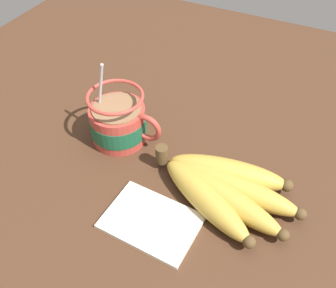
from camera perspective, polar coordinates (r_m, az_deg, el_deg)
table at (r=62.31cm, az=-0.57°, el=-3.90°), size 115.16×115.16×3.08cm
coffee_mug at (r=63.43cm, az=-7.53°, el=3.33°), size 12.91×9.54×14.47cm
banana_bunch at (r=55.89cm, az=8.30°, el=-6.57°), size 23.37×15.24×4.37cm
napkin at (r=53.95cm, az=-2.56°, el=-11.71°), size 13.55×9.83×0.60cm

